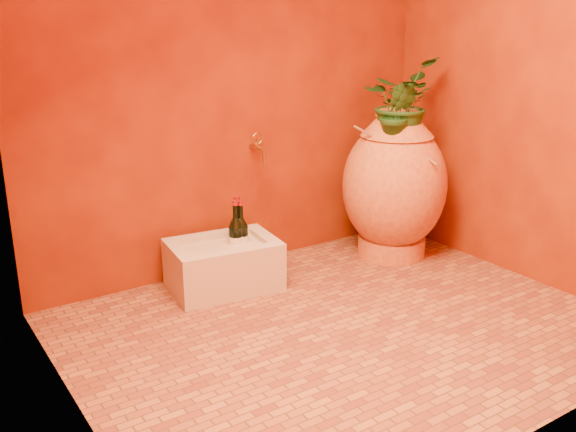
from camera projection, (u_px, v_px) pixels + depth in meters
floor at (344, 328)px, 3.07m from camera, size 2.50×2.50×0.00m
wall_back at (236, 49)px, 3.48m from camera, size 2.50×0.02×2.50m
wall_left at (45, 78)px, 2.03m from camera, size 0.02×2.00×2.50m
wall_right at (539, 51)px, 3.35m from camera, size 0.02×2.00×2.50m
amphora at (394, 185)px, 3.86m from camera, size 0.83×0.83×0.90m
stone_basin at (224, 266)px, 3.48m from camera, size 0.62×0.46×0.27m
wine_bottle_a at (236, 239)px, 3.48m from camera, size 0.08×0.08×0.34m
wine_bottle_b at (238, 235)px, 3.54m from camera, size 0.08×0.08×0.34m
wine_bottle_c at (241, 238)px, 3.51m from camera, size 0.08×0.08×0.33m
wall_tap at (259, 147)px, 3.62m from camera, size 0.07×0.15×0.17m
plant_main at (400, 101)px, 3.72m from camera, size 0.58×0.56×0.50m
plant_side at (398, 114)px, 3.61m from camera, size 0.25×0.26×0.37m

